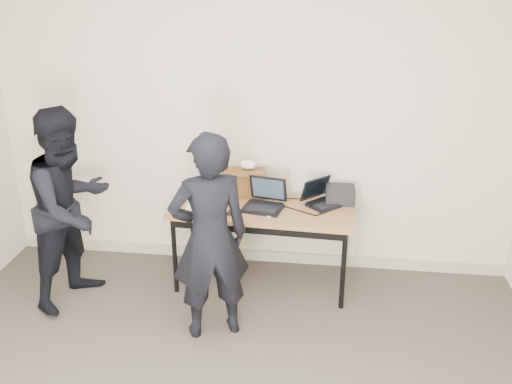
% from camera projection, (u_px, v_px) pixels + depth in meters
% --- Properties ---
extents(room, '(4.60, 4.60, 2.80)m').
position_uv_depth(room, '(193.00, 240.00, 2.77)').
color(room, '#3F3730').
rests_on(room, ground).
extents(desk, '(1.53, 0.73, 0.72)m').
position_uv_depth(desk, '(262.00, 214.00, 4.70)').
color(desk, brown).
rests_on(desk, ground).
extents(laptop_beige, '(0.30, 0.29, 0.22)m').
position_uv_depth(laptop_beige, '(204.00, 200.00, 4.71)').
color(laptop_beige, beige).
rests_on(laptop_beige, desk).
extents(laptop_center, '(0.36, 0.36, 0.24)m').
position_uv_depth(laptop_center, '(265.00, 201.00, 4.66)').
color(laptop_center, black).
rests_on(laptop_center, desk).
extents(laptop_right, '(0.40, 0.40, 0.21)m').
position_uv_depth(laptop_right, '(322.00, 198.00, 4.73)').
color(laptop_right, black).
rests_on(laptop_right, desk).
extents(leather_satchel, '(0.37, 0.19, 0.25)m').
position_uv_depth(leather_satchel, '(245.00, 182.00, 4.86)').
color(leather_satchel, brown).
rests_on(leather_satchel, desk).
extents(tissue, '(0.14, 0.12, 0.08)m').
position_uv_depth(tissue, '(248.00, 165.00, 4.80)').
color(tissue, white).
rests_on(tissue, leather_satchel).
extents(equipment_box, '(0.24, 0.21, 0.14)m').
position_uv_depth(equipment_box, '(340.00, 195.00, 4.75)').
color(equipment_box, black).
rests_on(equipment_box, desk).
extents(power_brick, '(0.09, 0.06, 0.03)m').
position_uv_depth(power_brick, '(233.00, 213.00, 4.54)').
color(power_brick, black).
rests_on(power_brick, desk).
extents(cables, '(1.16, 0.41, 0.01)m').
position_uv_depth(cables, '(268.00, 207.00, 4.67)').
color(cables, black).
rests_on(cables, desk).
extents(person_typist, '(0.67, 0.57, 1.57)m').
position_uv_depth(person_typist, '(210.00, 238.00, 4.03)').
color(person_typist, black).
rests_on(person_typist, ground).
extents(person_observer, '(0.85, 0.95, 1.61)m').
position_uv_depth(person_observer, '(71.00, 207.00, 4.46)').
color(person_observer, black).
rests_on(person_observer, ground).
extents(baseboard, '(4.50, 0.03, 0.10)m').
position_uv_depth(baseboard, '(254.00, 255.00, 5.31)').
color(baseboard, '#A59C88').
rests_on(baseboard, ground).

